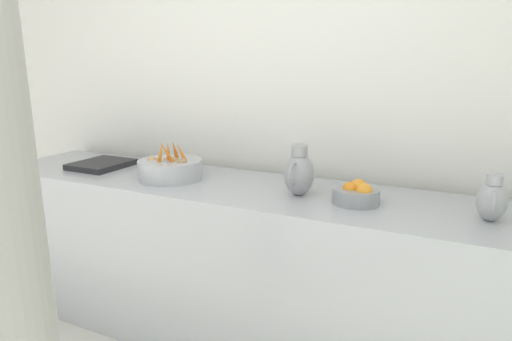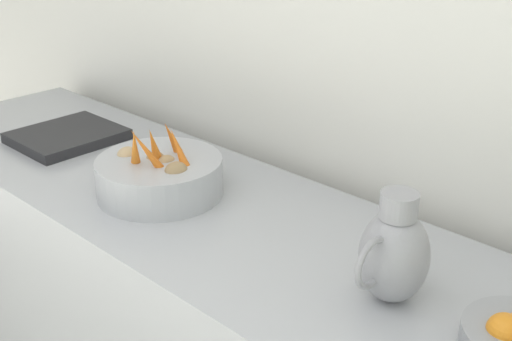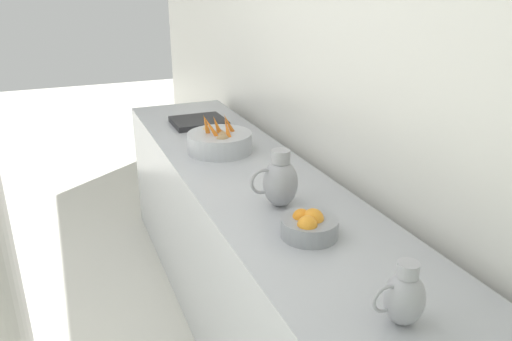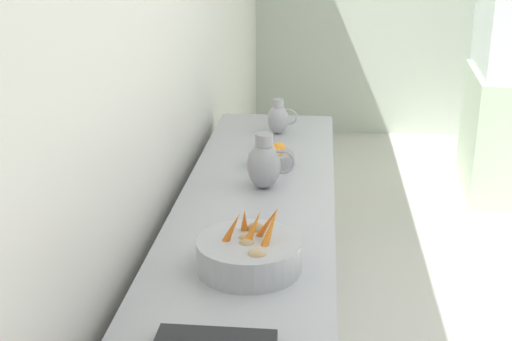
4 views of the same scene
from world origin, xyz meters
name	(u,v)px [view 3 (image 3 of 4)]	position (x,y,z in m)	size (l,w,h in m)	color
tile_wall_left	(404,71)	(-1.95, 0.45, 1.50)	(0.10, 7.73, 3.00)	white
prep_counter	(254,257)	(-1.50, -0.05, 0.46)	(0.68, 3.18, 0.93)	#ADAFB5
vegetable_colander	(220,142)	(-1.46, -0.46, 0.99)	(0.36, 0.36, 0.24)	#ADAFB5
orange_bowl	(309,225)	(-1.46, 0.60, 0.98)	(0.22, 0.22, 0.11)	gray
metal_pitcher_tall	(280,181)	(-1.48, 0.31, 1.04)	(0.21, 0.15, 0.25)	#939399
metal_pitcher_short	(404,296)	(-1.47, 1.15, 1.02)	(0.17, 0.12, 0.20)	#A3A3A8
counter_sink_basin	(199,122)	(-1.51, -1.03, 0.95)	(0.34, 0.30, 0.04)	#232326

